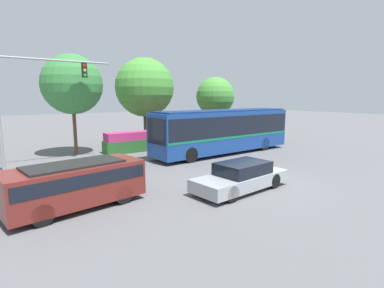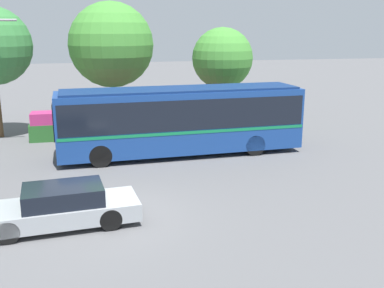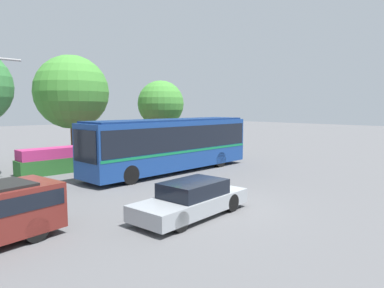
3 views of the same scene
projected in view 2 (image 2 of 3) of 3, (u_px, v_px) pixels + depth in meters
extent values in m
plane|color=#5B5B5E|center=(106.00, 217.00, 14.52)|extent=(140.00, 140.00, 0.00)
cube|color=navy|center=(181.00, 120.00, 21.40)|extent=(11.66, 2.94, 2.87)
cube|color=black|center=(181.00, 111.00, 21.28)|extent=(11.43, 2.97, 1.38)
cube|color=#147A47|center=(181.00, 127.00, 21.48)|extent=(11.55, 2.96, 0.14)
cube|color=black|center=(54.00, 119.00, 19.84)|extent=(0.14, 2.11, 1.61)
cube|color=navy|center=(181.00, 89.00, 21.03)|extent=(11.19, 2.72, 0.10)
cylinder|color=black|center=(101.00, 156.00, 19.68)|extent=(1.01, 0.34, 1.00)
cylinder|color=black|center=(97.00, 144.00, 21.72)|extent=(1.01, 0.34, 1.00)
cylinder|color=black|center=(255.00, 145.00, 21.52)|extent=(1.01, 0.34, 1.00)
cylinder|color=black|center=(238.00, 135.00, 23.56)|extent=(1.01, 0.34, 1.00)
cube|color=#9EA3A8|center=(60.00, 212.00, 13.78)|extent=(4.89, 2.21, 0.55)
cube|color=black|center=(63.00, 195.00, 13.68)|extent=(2.50, 1.79, 0.54)
cylinder|color=black|center=(8.00, 232.00, 12.65)|extent=(0.70, 0.28, 0.68)
cylinder|color=black|center=(11.00, 211.00, 14.10)|extent=(0.70, 0.28, 0.68)
cylinder|color=black|center=(111.00, 219.00, 13.51)|extent=(0.70, 0.28, 0.68)
cylinder|color=black|center=(104.00, 201.00, 14.96)|extent=(0.70, 0.28, 0.68)
cube|color=#286028|center=(131.00, 128.00, 25.54)|extent=(10.95, 1.27, 0.91)
cube|color=#B22D6B|center=(131.00, 114.00, 25.35)|extent=(10.73, 1.21, 0.62)
cylinder|color=brown|center=(114.00, 101.00, 27.76)|extent=(0.34, 0.34, 3.15)
sphere|color=#479338|center=(111.00, 45.00, 26.91)|extent=(5.09, 5.09, 5.09)
cylinder|color=brown|center=(222.00, 104.00, 27.35)|extent=(0.35, 0.35, 2.92)
sphere|color=#479338|center=(222.00, 58.00, 26.66)|extent=(3.62, 3.62, 3.62)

